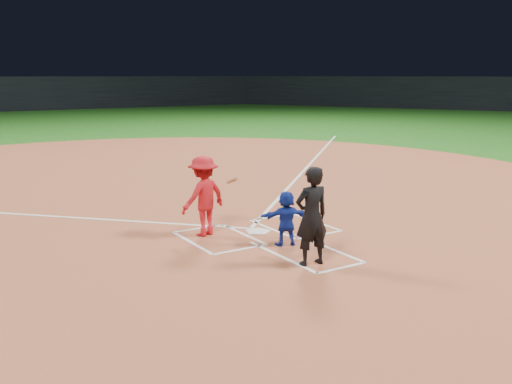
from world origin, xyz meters
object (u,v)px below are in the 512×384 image
umpire (312,216)px  batter_at_plate (204,196)px  home_plate (258,231)px  catcher (286,218)px

umpire → batter_at_plate: size_ratio=1.05×
home_plate → catcher: bearing=87.6°
umpire → batter_at_plate: umpire is taller
umpire → batter_at_plate: bearing=-70.2°
umpire → batter_at_plate: 2.85m
catcher → umpire: bearing=92.0°
batter_at_plate → home_plate: bearing=-19.9°
catcher → umpire: umpire is taller
home_plate → umpire: umpire is taller
catcher → home_plate: bearing=-76.5°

